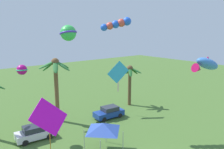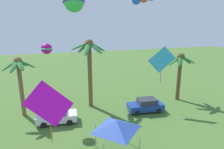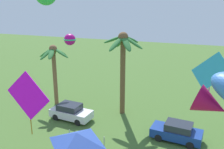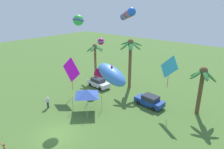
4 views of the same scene
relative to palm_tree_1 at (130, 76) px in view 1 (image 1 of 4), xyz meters
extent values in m
cylinder|color=brown|center=(0.00, -0.01, -1.60)|extent=(0.49, 0.49, 5.65)
ellipsoid|color=#236028|center=(0.76, -0.06, 0.77)|extent=(1.71, 0.66, 1.34)
ellipsoid|color=#236028|center=(0.32, 0.67, 0.75)|extent=(1.18, 1.72, 1.38)
ellipsoid|color=#236028|center=(-0.28, 0.78, 0.88)|extent=(1.10, 1.87, 1.14)
ellipsoid|color=#236028|center=(-0.74, 0.10, 0.74)|extent=(1.70, 0.78, 1.39)
ellipsoid|color=#236028|center=(-0.50, -0.65, 0.83)|extent=(1.50, 1.70, 1.23)
ellipsoid|color=#236028|center=(0.46, -0.76, 0.96)|extent=(1.43, 1.86, 0.97)
sphere|color=brown|center=(0.00, -0.01, 1.22)|extent=(0.93, 0.93, 0.93)
cylinder|color=brown|center=(-11.17, 1.24, -0.67)|extent=(0.49, 0.49, 7.50)
ellipsoid|color=#2D7033|center=(-10.25, 1.25, 2.64)|extent=(1.97, 0.62, 1.33)
ellipsoid|color=#2D7033|center=(-10.71, 2.12, 2.78)|extent=(1.50, 2.12, 1.07)
ellipsoid|color=#2D7033|center=(-11.71, 1.90, 2.54)|extent=(1.64, 1.81, 1.52)
ellipsoid|color=#2D7033|center=(-12.16, 1.35, 2.80)|extent=(2.14, 0.82, 1.04)
ellipsoid|color=#2D7033|center=(-11.54, 0.43, 2.60)|extent=(1.34, 2.00, 1.42)
ellipsoid|color=#2D7033|center=(-10.62, 0.51, 2.63)|extent=(1.66, 1.93, 1.35)
sphere|color=brown|center=(-11.17, 1.24, 3.08)|extent=(0.93, 0.93, 0.93)
cube|color=navy|center=(-5.59, -2.05, -3.82)|extent=(4.04, 2.05, 0.70)
cube|color=#282D38|center=(-5.45, -2.07, -3.19)|extent=(2.16, 1.68, 0.56)
cylinder|color=black|center=(-6.87, -2.72, -4.12)|extent=(0.61, 0.23, 0.60)
cylinder|color=black|center=(-6.73, -1.16, -4.12)|extent=(0.61, 0.23, 0.60)
cylinder|color=black|center=(-4.46, -2.94, -4.12)|extent=(0.61, 0.23, 0.60)
cylinder|color=black|center=(-4.32, -1.38, -4.12)|extent=(0.61, 0.23, 0.60)
cube|color=silver|center=(-15.18, -1.78, -3.82)|extent=(4.03, 2.03, 0.70)
cube|color=#282D38|center=(-15.33, -1.77, -3.19)|extent=(2.15, 1.66, 0.56)
cylinder|color=black|center=(-13.91, -1.10, -4.12)|extent=(0.61, 0.23, 0.60)
cylinder|color=black|center=(-14.04, -2.66, -4.12)|extent=(0.61, 0.23, 0.60)
cylinder|color=black|center=(-16.31, -0.90, -4.12)|extent=(0.61, 0.23, 0.60)
cylinder|color=black|center=(-16.45, -2.46, -4.12)|extent=(0.61, 0.23, 0.60)
cylinder|color=#9E9EA3|center=(-9.77, -9.48, -3.37)|extent=(0.06, 0.06, 2.10)
cylinder|color=#9E9EA3|center=(-12.37, -6.88, -3.37)|extent=(0.06, 0.06, 2.10)
cylinder|color=#9E9EA3|center=(-9.77, -6.88, -3.37)|extent=(0.06, 0.06, 2.10)
pyramid|color=#2D4CA8|center=(-11.07, -8.18, -1.95)|extent=(2.86, 2.86, 0.75)
sphere|color=blue|center=(-6.22, -5.97, 7.72)|extent=(0.89, 0.89, 0.89)
sphere|color=#E54E40|center=(-6.73, -5.64, 7.56)|extent=(0.85, 0.85, 0.85)
sphere|color=blue|center=(-7.23, -5.31, 7.40)|extent=(0.82, 0.82, 0.82)
sphere|color=#E54E40|center=(-7.74, -4.98, 7.25)|extent=(0.78, 0.78, 0.78)
sphere|color=blue|center=(-8.24, -4.64, 7.09)|extent=(0.75, 0.75, 0.75)
sphere|color=green|center=(-13.56, -6.77, 6.60)|extent=(1.32, 1.32, 1.32)
torus|color=#5232C9|center=(-13.56, -6.77, 6.60)|extent=(1.46, 1.46, 0.47)
ellipsoid|color=#3C79CF|center=(-2.74, -13.27, 3.76)|extent=(3.03, 1.82, 1.77)
cone|color=#B10C48|center=(-3.92, -13.06, 3.38)|extent=(1.21, 1.03, 1.07)
cone|color=#B10C48|center=(-2.74, -13.27, 4.19)|extent=(0.62, 0.62, 0.55)
sphere|color=#B30D7B|center=(-15.65, -0.57, 2.87)|extent=(1.04, 1.04, 1.04)
torus|color=#26CA7D|center=(-15.65, -0.57, 2.87)|extent=(1.37, 1.38, 0.16)
cube|color=#32A8CD|center=(-3.56, -1.49, 1.31)|extent=(2.78, 1.26, 2.93)
cylinder|color=#B624AB|center=(-3.56, -1.49, -0.40)|extent=(0.06, 0.06, 1.96)
cube|color=#E30EE0|center=(-15.66, -6.77, -0.27)|extent=(3.50, 0.81, 3.39)
cylinder|color=#AD7122|center=(-15.66, -6.77, -2.25)|extent=(0.07, 0.07, 2.27)
camera|label=1|loc=(-22.62, -23.70, 6.90)|focal=35.96mm
camera|label=2|loc=(-15.16, -20.42, 5.33)|focal=31.51mm
camera|label=3|loc=(-4.28, -20.09, 6.18)|focal=39.56mm
camera|label=4|loc=(5.66, -23.29, 8.42)|focal=31.51mm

